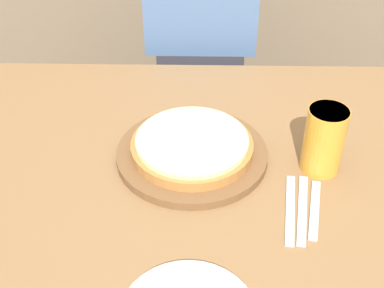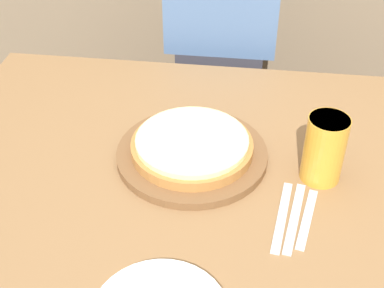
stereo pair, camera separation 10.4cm
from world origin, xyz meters
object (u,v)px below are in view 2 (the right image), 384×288
Objects in this scene: beer_glass at (325,146)px; spoon at (307,219)px; pizza_on_board at (192,149)px; diner_person at (220,63)px; dinner_knife at (294,218)px; fork at (282,216)px.

spoon is at bearing -103.12° from beer_glass.
pizza_on_board is 0.27× the size of diner_person.
dinner_knife is at bearing -74.67° from diner_person.
fork is at bearing 180.00° from spoon.
spoon is at bearing -32.98° from pizza_on_board.
beer_glass is 0.90× the size of spoon.
dinner_knife is (0.02, 0.00, 0.00)m from fork.
dinner_knife is at bearing -35.73° from pizza_on_board.
beer_glass is 0.77× the size of dinner_knife.
pizza_on_board is 1.72× the size of dinner_knife.
dinner_knife is at bearing 180.00° from spoon.
dinner_knife is 0.02m from spoon.
fork is 0.15× the size of diner_person.
fork is 1.18× the size of spoon.
beer_glass reaches higher than fork.
fork is at bearing 180.00° from dinner_knife.
fork and spoon have the same top height.
fork is (-0.08, -0.14, -0.08)m from beer_glass.
spoon is at bearing 0.00° from dinner_knife.
fork is 0.81m from diner_person.
dinner_knife is 0.82m from diner_person.
pizza_on_board is at bearing 147.02° from spoon.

